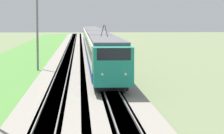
{
  "coord_description": "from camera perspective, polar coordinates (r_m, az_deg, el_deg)",
  "views": [
    {
      "loc": [
        -18.93,
        -1.66,
        5.55
      ],
      "look_at": [
        17.83,
        -3.92,
        2.2
      ],
      "focal_mm": 85.0,
      "sensor_mm": 36.0,
      "label": 1
    }
  ],
  "objects": [
    {
      "name": "ballast_main",
      "position": [
        69.16,
        -4.88,
        0.7
      ],
      "size": [
        240.0,
        4.4,
        0.3
      ],
      "color": "gray",
      "rests_on": "ground"
    },
    {
      "name": "ballast_adjacent",
      "position": [
        69.18,
        -1.63,
        0.72
      ],
      "size": [
        240.0,
        4.4,
        0.3
      ],
      "color": "gray",
      "rests_on": "ground"
    },
    {
      "name": "track_main",
      "position": [
        69.16,
        -4.88,
        0.71
      ],
      "size": [
        240.0,
        1.57,
        0.45
      ],
      "color": "#4C4238",
      "rests_on": "ground"
    },
    {
      "name": "track_adjacent",
      "position": [
        69.18,
        -1.63,
        0.73
      ],
      "size": [
        240.0,
        1.57,
        0.45
      ],
      "color": "#4C4238",
      "rests_on": "ground"
    },
    {
      "name": "grass_verge",
      "position": [
        69.62,
        -10.14,
        0.6
      ],
      "size": [
        240.0,
        8.61,
        0.12
      ],
      "color": "#4C8438",
      "rests_on": "ground"
    },
    {
      "name": "passenger_train",
      "position": [
        75.55,
        -1.8,
        2.76
      ],
      "size": [
        80.94,
        2.84,
        5.0
      ],
      "rotation": [
        0.0,
        0.0,
        3.14
      ],
      "color": "teal",
      "rests_on": "ground"
    },
    {
      "name": "catenary_mast_mid",
      "position": [
        56.43,
        -7.99,
        4.6
      ],
      "size": [
        0.22,
        2.56,
        9.71
      ],
      "color": "slate",
      "rests_on": "ground"
    }
  ]
}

